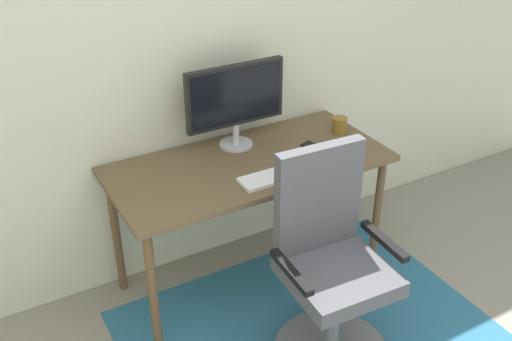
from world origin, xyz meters
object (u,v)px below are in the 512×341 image
object	(u,v)px
coffee_cup	(340,125)
cell_phone	(315,147)
monitor	(235,99)
office_chair	(330,283)
keyboard	(281,174)
computer_mouse	(329,161)
desk	(249,175)

from	to	relation	value
coffee_cup	cell_phone	world-z (taller)	coffee_cup
monitor	office_chair	size ratio (longest dim) A/B	0.51
coffee_cup	cell_phone	xyz separation A→B (m)	(-0.23, -0.09, -0.04)
monitor	cell_phone	xyz separation A→B (m)	(0.35, -0.24, -0.27)
monitor	coffee_cup	world-z (taller)	monitor
monitor	keyboard	distance (m)	0.48
office_chair	computer_mouse	bearing A→B (deg)	60.33
keyboard	computer_mouse	distance (m)	0.28
desk	office_chair	xyz separation A→B (m)	(0.06, -0.66, -0.25)
desk	keyboard	distance (m)	0.23
keyboard	cell_phone	world-z (taller)	keyboard
cell_phone	computer_mouse	bearing A→B (deg)	-119.21
computer_mouse	monitor	bearing A→B (deg)	127.43
monitor	coffee_cup	distance (m)	0.64
desk	coffee_cup	size ratio (longest dim) A/B	16.22
computer_mouse	office_chair	world-z (taller)	office_chair
monitor	cell_phone	bearing A→B (deg)	-34.12
computer_mouse	office_chair	xyz separation A→B (m)	(-0.29, -0.45, -0.35)
cell_phone	monitor	bearing A→B (deg)	127.93
computer_mouse	cell_phone	distance (m)	0.18
monitor	keyboard	bearing A→B (deg)	-84.53
keyboard	coffee_cup	bearing A→B (deg)	25.29
monitor	computer_mouse	size ratio (longest dim) A/B	5.28
desk	computer_mouse	world-z (taller)	computer_mouse
cell_phone	office_chair	size ratio (longest dim) A/B	0.13
monitor	office_chair	world-z (taller)	monitor
desk	cell_phone	size ratio (longest dim) A/B	10.27
monitor	coffee_cup	size ratio (longest dim) A/B	6.19
computer_mouse	coffee_cup	world-z (taller)	coffee_cup
office_chair	keyboard	bearing A→B (deg)	91.77
desk	monitor	size ratio (longest dim) A/B	2.62
coffee_cup	cell_phone	size ratio (longest dim) A/B	0.63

